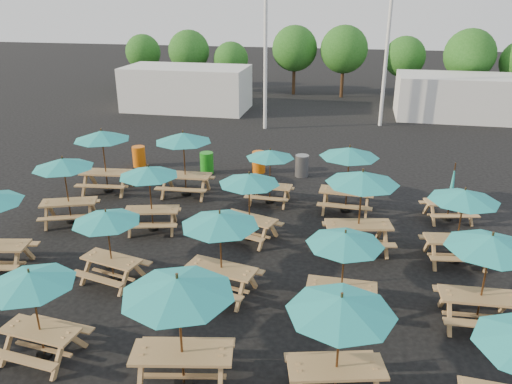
% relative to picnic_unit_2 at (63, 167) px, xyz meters
% --- Properties ---
extents(ground, '(120.00, 120.00, 0.00)m').
position_rel_picnic_unit_2_xyz_m(ground, '(6.15, -0.27, -1.96)').
color(ground, black).
rests_on(ground, ground).
extents(picnic_unit_2, '(2.51, 2.51, 2.28)m').
position_rel_picnic_unit_2_xyz_m(picnic_unit_2, '(0.00, 0.00, 0.00)').
color(picnic_unit_2, '#AF7D4D').
rests_on(picnic_unit_2, ground).
extents(picnic_unit_3, '(2.32, 2.32, 2.46)m').
position_rel_picnic_unit_2_xyz_m(picnic_unit_3, '(-0.11, 2.86, 0.15)').
color(picnic_unit_3, '#AF7D4D').
rests_on(picnic_unit_3, ground).
extents(picnic_unit_4, '(1.99, 1.99, 2.09)m').
position_rel_picnic_unit_2_xyz_m(picnic_unit_4, '(3.05, -6.27, -0.16)').
color(picnic_unit_4, '#AF7D4D').
rests_on(picnic_unit_4, ground).
extents(picnic_unit_5, '(2.13, 2.13, 2.06)m').
position_rel_picnic_unit_2_xyz_m(picnic_unit_5, '(3.12, -3.18, -0.19)').
color(picnic_unit_5, '#AF7D4D').
rests_on(picnic_unit_5, ground).
extents(picnic_unit_6, '(2.29, 2.29, 2.21)m').
position_rel_picnic_unit_2_xyz_m(picnic_unit_6, '(2.95, -0.01, -0.07)').
color(picnic_unit_6, '#AF7D4D').
rests_on(picnic_unit_6, ground).
extents(picnic_unit_7, '(2.24, 2.24, 2.48)m').
position_rel_picnic_unit_2_xyz_m(picnic_unit_7, '(3.01, 3.14, 0.17)').
color(picnic_unit_7, '#AF7D4D').
rests_on(picnic_unit_7, ground).
extents(picnic_unit_8, '(2.49, 2.49, 2.49)m').
position_rel_picnic_unit_2_xyz_m(picnic_unit_8, '(6.26, -6.50, 0.18)').
color(picnic_unit_8, '#AF7D4D').
rests_on(picnic_unit_8, ground).
extents(picnic_unit_9, '(2.32, 2.32, 2.28)m').
position_rel_picnic_unit_2_xyz_m(picnic_unit_9, '(6.14, -3.17, 0.00)').
color(picnic_unit_9, '#AF7D4D').
rests_on(picnic_unit_9, ground).
extents(picnic_unit_10, '(2.38, 2.38, 2.19)m').
position_rel_picnic_unit_2_xyz_m(picnic_unit_10, '(6.19, -0.02, -0.08)').
color(picnic_unit_10, '#AF7D4D').
rests_on(picnic_unit_10, ground).
extents(picnic_unit_11, '(1.85, 1.85, 2.05)m').
position_rel_picnic_unit_2_xyz_m(picnic_unit_11, '(6.30, 3.01, -0.20)').
color(picnic_unit_11, '#AF7D4D').
rests_on(picnic_unit_11, ground).
extents(picnic_unit_12, '(2.40, 2.40, 2.32)m').
position_rel_picnic_unit_2_xyz_m(picnic_unit_12, '(9.19, -6.26, 0.03)').
color(picnic_unit_12, '#AF7D4D').
rests_on(picnic_unit_12, ground).
extents(picnic_unit_13, '(1.85, 1.85, 2.13)m').
position_rel_picnic_unit_2_xyz_m(picnic_unit_13, '(9.17, -3.33, -0.13)').
color(picnic_unit_13, '#AF7D4D').
rests_on(picnic_unit_13, ground).
extents(picnic_unit_14, '(2.51, 2.51, 2.49)m').
position_rel_picnic_unit_2_xyz_m(picnic_unit_14, '(9.52, -0.01, 0.18)').
color(picnic_unit_14, '#AF7D4D').
rests_on(picnic_unit_14, ground).
extents(picnic_unit_15, '(2.15, 2.15, 2.39)m').
position_rel_picnic_unit_2_xyz_m(picnic_unit_15, '(9.09, 2.76, 0.09)').
color(picnic_unit_15, '#AF7D4D').
rests_on(picnic_unit_15, ground).
extents(picnic_unit_17, '(2.09, 2.09, 2.33)m').
position_rel_picnic_unit_2_xyz_m(picnic_unit_17, '(12.32, -3.23, 0.04)').
color(picnic_unit_17, '#AF7D4D').
rests_on(picnic_unit_17, ground).
extents(picnic_unit_18, '(2.17, 2.17, 2.25)m').
position_rel_picnic_unit_2_xyz_m(picnic_unit_18, '(12.28, -0.27, -0.03)').
color(picnic_unit_18, '#AF7D4D').
rests_on(picnic_unit_18, ground).
extents(picnic_unit_19, '(1.87, 1.71, 2.06)m').
position_rel_picnic_unit_2_xyz_m(picnic_unit_19, '(12.53, 2.71, -1.12)').
color(picnic_unit_19, '#AF7D4D').
rests_on(picnic_unit_19, ground).
extents(waste_bin_0, '(0.57, 0.57, 0.92)m').
position_rel_picnic_unit_2_xyz_m(waste_bin_0, '(-0.13, 5.96, -1.50)').
color(waste_bin_0, orange).
rests_on(waste_bin_0, ground).
extents(waste_bin_1, '(0.57, 0.57, 0.92)m').
position_rel_picnic_unit_2_xyz_m(waste_bin_1, '(3.09, 5.69, -1.50)').
color(waste_bin_1, '#1B901A').
rests_on(waste_bin_1, ground).
extents(waste_bin_2, '(0.57, 0.57, 0.92)m').
position_rel_picnic_unit_2_xyz_m(waste_bin_2, '(5.25, 6.25, -1.50)').
color(waste_bin_2, orange).
rests_on(waste_bin_2, ground).
extents(waste_bin_3, '(0.57, 0.57, 0.92)m').
position_rel_picnic_unit_2_xyz_m(waste_bin_3, '(7.14, 6.12, -1.50)').
color(waste_bin_3, gray).
rests_on(waste_bin_3, ground).
extents(mast_0, '(0.20, 0.20, 12.00)m').
position_rel_picnic_unit_2_xyz_m(mast_0, '(4.15, 13.73, 4.04)').
color(mast_0, silver).
rests_on(mast_0, ground).
extents(mast_1, '(0.20, 0.20, 12.00)m').
position_rel_picnic_unit_2_xyz_m(mast_1, '(10.65, 15.73, 4.04)').
color(mast_1, silver).
rests_on(mast_1, ground).
extents(event_tent_0, '(8.00, 4.00, 2.80)m').
position_rel_picnic_unit_2_xyz_m(event_tent_0, '(-1.85, 17.73, -0.56)').
color(event_tent_0, silver).
rests_on(event_tent_0, ground).
extents(event_tent_1, '(7.00, 4.00, 2.60)m').
position_rel_picnic_unit_2_xyz_m(event_tent_1, '(15.15, 18.73, -0.66)').
color(event_tent_1, silver).
rests_on(event_tent_1, ground).
extents(tree_0, '(2.80, 2.80, 4.24)m').
position_rel_picnic_unit_2_xyz_m(tree_0, '(-7.93, 24.98, 0.87)').
color(tree_0, '#382314').
rests_on(tree_0, ground).
extents(tree_1, '(3.11, 3.11, 4.72)m').
position_rel_picnic_unit_2_xyz_m(tree_1, '(-3.60, 23.63, 1.19)').
color(tree_1, '#382314').
rests_on(tree_1, ground).
extents(tree_2, '(2.59, 2.59, 3.93)m').
position_rel_picnic_unit_2_xyz_m(tree_2, '(-0.24, 23.38, 0.66)').
color(tree_2, '#382314').
rests_on(tree_2, ground).
extents(tree_3, '(3.36, 3.36, 5.09)m').
position_rel_picnic_unit_2_xyz_m(tree_3, '(4.39, 24.44, 1.44)').
color(tree_3, '#382314').
rests_on(tree_3, ground).
extents(tree_4, '(3.41, 3.41, 5.17)m').
position_rel_picnic_unit_2_xyz_m(tree_4, '(8.05, 23.99, 1.49)').
color(tree_4, '#382314').
rests_on(tree_4, ground).
extents(tree_5, '(2.94, 2.94, 4.45)m').
position_rel_picnic_unit_2_xyz_m(tree_5, '(12.37, 24.40, 1.01)').
color(tree_5, '#382314').
rests_on(tree_5, ground).
extents(tree_6, '(3.38, 3.38, 5.13)m').
position_rel_picnic_unit_2_xyz_m(tree_6, '(16.38, 22.62, 1.46)').
color(tree_6, '#382314').
rests_on(tree_6, ground).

